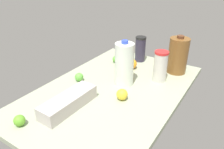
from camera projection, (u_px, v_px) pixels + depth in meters
The scene contains 11 objects.
countertop at pixel (112, 92), 131.18cm from camera, with size 120.00×76.00×3.00cm, color #A3AD8E.
chocolate_milk_jug at pixel (178, 55), 146.42cm from camera, with size 12.99×12.99×25.87cm.
milk_jug at pixel (124, 64), 130.79cm from camera, with size 11.37×11.37×28.15cm.
shaker_bottle at pixel (140, 49), 165.06cm from camera, with size 7.92×7.92×18.98cm.
egg_carton at pixel (69, 102), 112.05cm from camera, with size 33.34×10.58×7.26cm, color #BAB0AC.
tumbler_cup at pixel (160, 66), 136.51cm from camera, with size 8.69×8.69×19.69cm.
lime_by_jug at pixel (79, 77), 138.92cm from camera, with size 5.41×5.41×5.41cm, color #62B941.
lime_beside_bowl at pixel (19, 121), 100.37cm from camera, with size 5.39×5.39×5.39cm, color #65B12E.
lemon_loose at pixel (122, 94), 119.53cm from camera, with size 6.32×6.32×6.32cm, color yellow.
orange_far_back at pixel (132, 64), 155.24cm from camera, with size 7.01×7.01×7.01cm, color orange.
lime_near_front at pixel (116, 59), 164.86cm from camera, with size 5.29×5.29×5.29cm, color #5EAF3D.
Camera 1 is at (94.29, 60.92, 70.13)cm, focal length 35.00 mm.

